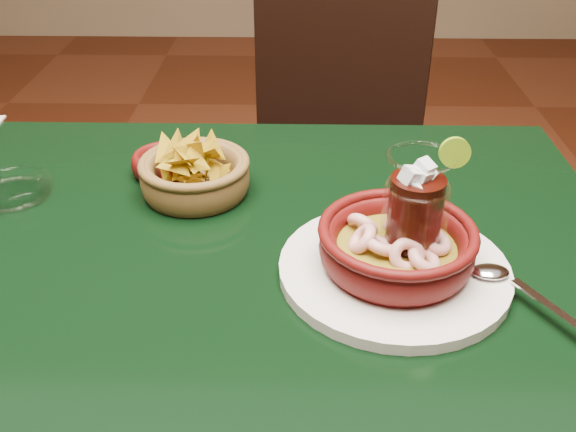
{
  "coord_description": "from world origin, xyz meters",
  "views": [
    {
      "loc": [
        0.15,
        -0.71,
        1.24
      ],
      "look_at": [
        0.14,
        -0.02,
        0.81
      ],
      "focal_mm": 40.0,
      "sensor_mm": 36.0,
      "label": 1
    }
  ],
  "objects_px": {
    "dining_table": "(190,302)",
    "chip_basket": "(195,175)",
    "dining_chair": "(324,149)",
    "cola_drink": "(414,219)",
    "shrimp_plate": "(396,253)"
  },
  "relations": [
    {
      "from": "dining_table",
      "to": "chip_basket",
      "type": "height_order",
      "value": "chip_basket"
    },
    {
      "from": "dining_chair",
      "to": "cola_drink",
      "type": "bearing_deg",
      "value": -84.12
    },
    {
      "from": "dining_table",
      "to": "cola_drink",
      "type": "distance_m",
      "value": 0.35
    },
    {
      "from": "shrimp_plate",
      "to": "dining_chair",
      "type": "bearing_deg",
      "value": 94.54
    },
    {
      "from": "shrimp_plate",
      "to": "chip_basket",
      "type": "xyz_separation_m",
      "value": [
        -0.28,
        0.2,
        -0.0
      ]
    },
    {
      "from": "chip_basket",
      "to": "shrimp_plate",
      "type": "bearing_deg",
      "value": -35.97
    },
    {
      "from": "dining_chair",
      "to": "chip_basket",
      "type": "height_order",
      "value": "dining_chair"
    },
    {
      "from": "dining_chair",
      "to": "shrimp_plate",
      "type": "xyz_separation_m",
      "value": [
        0.06,
        -0.77,
        0.24
      ]
    },
    {
      "from": "dining_chair",
      "to": "cola_drink",
      "type": "relative_size",
      "value": 5.32
    },
    {
      "from": "shrimp_plate",
      "to": "cola_drink",
      "type": "height_order",
      "value": "cola_drink"
    },
    {
      "from": "dining_table",
      "to": "dining_chair",
      "type": "bearing_deg",
      "value": 73.38
    },
    {
      "from": "dining_table",
      "to": "shrimp_plate",
      "type": "distance_m",
      "value": 0.31
    },
    {
      "from": "shrimp_plate",
      "to": "cola_drink",
      "type": "distance_m",
      "value": 0.05
    },
    {
      "from": "shrimp_plate",
      "to": "cola_drink",
      "type": "bearing_deg",
      "value": 13.94
    },
    {
      "from": "dining_table",
      "to": "shrimp_plate",
      "type": "height_order",
      "value": "shrimp_plate"
    }
  ]
}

